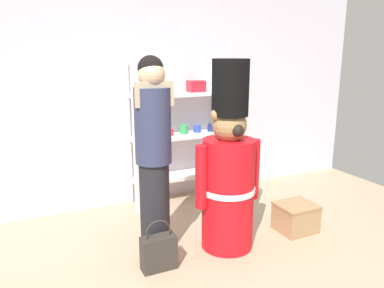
{
  "coord_description": "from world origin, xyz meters",
  "views": [
    {
      "loc": [
        -1.21,
        -2.05,
        1.76
      ],
      "look_at": [
        0.13,
        0.79,
        1.0
      ],
      "focal_mm": 35.2,
      "sensor_mm": 36.0,
      "label": 1
    }
  ],
  "objects_px": {
    "person_shopper": "(153,154)",
    "display_crate": "(296,217)",
    "teddy_bear_guard": "(228,172)",
    "shopping_bag": "(159,252)",
    "merchandise_shelf": "(177,131)"
  },
  "relations": [
    {
      "from": "teddy_bear_guard",
      "to": "shopping_bag",
      "type": "height_order",
      "value": "teddy_bear_guard"
    },
    {
      "from": "merchandise_shelf",
      "to": "person_shopper",
      "type": "xyz_separation_m",
      "value": [
        -0.69,
        -1.12,
        0.07
      ]
    },
    {
      "from": "teddy_bear_guard",
      "to": "display_crate",
      "type": "bearing_deg",
      "value": -2.07
    },
    {
      "from": "person_shopper",
      "to": "display_crate",
      "type": "distance_m",
      "value": 1.65
    },
    {
      "from": "display_crate",
      "to": "teddy_bear_guard",
      "type": "bearing_deg",
      "value": 177.93
    },
    {
      "from": "teddy_bear_guard",
      "to": "shopping_bag",
      "type": "xyz_separation_m",
      "value": [
        -0.71,
        -0.1,
        -0.57
      ]
    },
    {
      "from": "merchandise_shelf",
      "to": "display_crate",
      "type": "xyz_separation_m",
      "value": [
        0.75,
        -1.29,
        -0.72
      ]
    },
    {
      "from": "teddy_bear_guard",
      "to": "merchandise_shelf",
      "type": "bearing_deg",
      "value": 88.29
    },
    {
      "from": "shopping_bag",
      "to": "display_crate",
      "type": "xyz_separation_m",
      "value": [
        1.5,
        0.07,
        -0.01
      ]
    },
    {
      "from": "shopping_bag",
      "to": "merchandise_shelf",
      "type": "bearing_deg",
      "value": 61.21
    },
    {
      "from": "person_shopper",
      "to": "display_crate",
      "type": "xyz_separation_m",
      "value": [
        1.44,
        -0.17,
        -0.79
      ]
    },
    {
      "from": "person_shopper",
      "to": "shopping_bag",
      "type": "height_order",
      "value": "person_shopper"
    },
    {
      "from": "teddy_bear_guard",
      "to": "person_shopper",
      "type": "distance_m",
      "value": 0.7
    },
    {
      "from": "shopping_bag",
      "to": "display_crate",
      "type": "height_order",
      "value": "shopping_bag"
    },
    {
      "from": "person_shopper",
      "to": "display_crate",
      "type": "height_order",
      "value": "person_shopper"
    }
  ]
}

